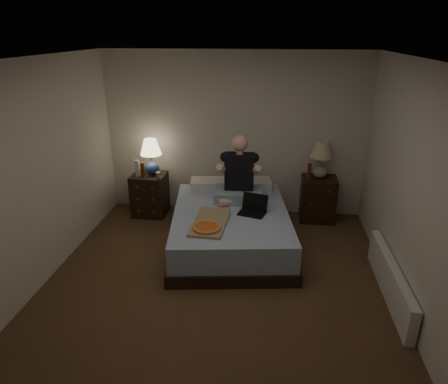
# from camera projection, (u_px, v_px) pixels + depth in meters

# --- Properties ---
(floor) EXTENTS (4.00, 4.50, 0.00)m
(floor) POSITION_uv_depth(u_px,v_px,m) (215.00, 291.00, 4.54)
(floor) COLOR brown
(floor) RESTS_ON ground
(ceiling) EXTENTS (4.00, 4.50, 0.00)m
(ceiling) POSITION_uv_depth(u_px,v_px,m) (212.00, 60.00, 3.59)
(ceiling) COLOR white
(ceiling) RESTS_ON ground
(wall_back) EXTENTS (4.00, 0.00, 2.50)m
(wall_back) POSITION_uv_depth(u_px,v_px,m) (234.00, 135.00, 6.13)
(wall_back) COLOR silver
(wall_back) RESTS_ON ground
(wall_front) EXTENTS (4.00, 0.00, 2.50)m
(wall_front) POSITION_uv_depth(u_px,v_px,m) (150.00, 354.00, 1.99)
(wall_front) COLOR silver
(wall_front) RESTS_ON ground
(wall_left) EXTENTS (0.00, 4.50, 2.50)m
(wall_left) POSITION_uv_depth(u_px,v_px,m) (29.00, 181.00, 4.28)
(wall_left) COLOR silver
(wall_left) RESTS_ON ground
(wall_right) EXTENTS (0.00, 4.50, 2.50)m
(wall_right) POSITION_uv_depth(u_px,v_px,m) (419.00, 198.00, 3.85)
(wall_right) COLOR silver
(wall_right) RESTS_ON ground
(bed) EXTENTS (1.77, 2.21, 0.51)m
(bed) POSITION_uv_depth(u_px,v_px,m) (231.00, 228.00, 5.43)
(bed) COLOR #5F82BF
(bed) RESTS_ON floor
(nightstand_left) EXTENTS (0.52, 0.47, 0.67)m
(nightstand_left) POSITION_uv_depth(u_px,v_px,m) (150.00, 194.00, 6.32)
(nightstand_left) COLOR black
(nightstand_left) RESTS_ON floor
(nightstand_right) EXTENTS (0.53, 0.48, 0.68)m
(nightstand_right) POSITION_uv_depth(u_px,v_px,m) (318.00, 198.00, 6.15)
(nightstand_right) COLOR black
(nightstand_right) RESTS_ON floor
(lamp_left) EXTENTS (0.41, 0.41, 0.56)m
(lamp_left) POSITION_uv_depth(u_px,v_px,m) (151.00, 157.00, 6.11)
(lamp_left) COLOR #294797
(lamp_left) RESTS_ON nightstand_left
(lamp_right) EXTENTS (0.38, 0.38, 0.56)m
(lamp_right) POSITION_uv_depth(u_px,v_px,m) (321.00, 160.00, 5.92)
(lamp_right) COLOR gray
(lamp_right) RESTS_ON nightstand_right
(water_bottle) EXTENTS (0.07, 0.07, 0.25)m
(water_bottle) POSITION_uv_depth(u_px,v_px,m) (137.00, 168.00, 6.09)
(water_bottle) COLOR silver
(water_bottle) RESTS_ON nightstand_left
(soda_can) EXTENTS (0.07, 0.07, 0.10)m
(soda_can) POSITION_uv_depth(u_px,v_px,m) (158.00, 175.00, 6.02)
(soda_can) COLOR #A5A4A0
(soda_can) RESTS_ON nightstand_left
(beer_bottle_left) EXTENTS (0.06, 0.06, 0.23)m
(beer_bottle_left) POSITION_uv_depth(u_px,v_px,m) (143.00, 170.00, 6.05)
(beer_bottle_left) COLOR #5A330C
(beer_bottle_left) RESTS_ON nightstand_left
(beer_bottle_right) EXTENTS (0.06, 0.06, 0.23)m
(beer_bottle_right) POSITION_uv_depth(u_px,v_px,m) (309.00, 171.00, 5.96)
(beer_bottle_right) COLOR #62230E
(beer_bottle_right) RESTS_ON nightstand_right
(person) EXTENTS (0.67, 0.54, 0.93)m
(person) POSITION_uv_depth(u_px,v_px,m) (239.00, 169.00, 5.50)
(person) COLOR black
(person) RESTS_ON bed
(laptop) EXTENTS (0.40, 0.36, 0.24)m
(laptop) POSITION_uv_depth(u_px,v_px,m) (252.00, 206.00, 5.20)
(laptop) COLOR black
(laptop) RESTS_ON bed
(pizza_box) EXTENTS (0.44, 0.78, 0.08)m
(pizza_box) POSITION_uv_depth(u_px,v_px,m) (207.00, 228.00, 4.79)
(pizza_box) COLOR tan
(pizza_box) RESTS_ON bed
(radiator) EXTENTS (0.10, 1.60, 0.40)m
(radiator) POSITION_uv_depth(u_px,v_px,m) (390.00, 280.00, 4.39)
(radiator) COLOR white
(radiator) RESTS_ON floor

